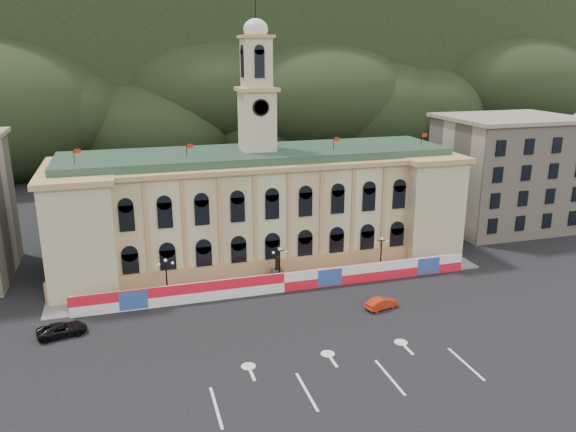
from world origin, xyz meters
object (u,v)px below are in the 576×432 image
object	(u,v)px
statue	(277,274)
lamp_center	(280,263)
red_sedan	(382,303)
black_suv	(62,329)

from	to	relation	value
statue	lamp_center	world-z (taller)	lamp_center
lamp_center	red_sedan	size ratio (longest dim) A/B	1.22
red_sedan	black_suv	world-z (taller)	black_suv
red_sedan	black_suv	distance (m)	35.12
lamp_center	black_suv	size ratio (longest dim) A/B	0.96
statue	black_suv	xyz separation A→B (m)	(-25.40, -7.10, -0.49)
lamp_center	black_suv	world-z (taller)	lamp_center
statue	red_sedan	size ratio (longest dim) A/B	0.88
statue	lamp_center	distance (m)	2.14
red_sedan	black_suv	xyz separation A→B (m)	(-34.93, 3.62, 0.03)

